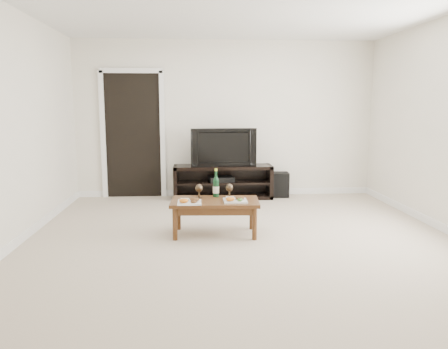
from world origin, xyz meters
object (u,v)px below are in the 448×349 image
(media_console, at_px, (223,182))
(coffee_table, at_px, (215,217))
(television, at_px, (223,147))
(subwoofer, at_px, (280,185))

(media_console, distance_m, coffee_table, 2.08)
(television, xyz_separation_m, subwoofer, (0.97, 0.05, -0.65))
(television, height_order, subwoofer, television)
(coffee_table, bearing_deg, television, 83.54)
(television, bearing_deg, media_console, 0.00)
(subwoofer, bearing_deg, television, -173.48)
(coffee_table, bearing_deg, subwoofer, 60.27)
(television, distance_m, subwoofer, 1.17)
(media_console, distance_m, television, 0.58)
(subwoofer, relative_size, coffee_table, 0.40)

